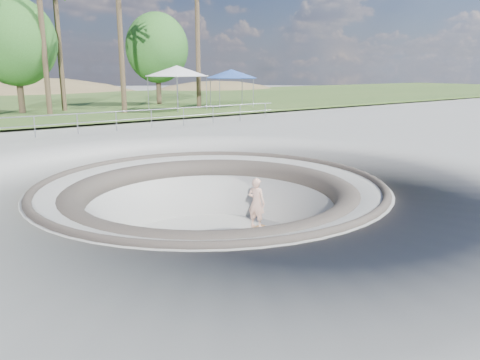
# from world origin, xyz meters

# --- Properties ---
(ground) EXTENTS (180.00, 180.00, 0.00)m
(ground) POSITION_xyz_m (0.00, 0.00, 0.00)
(ground) COLOR #989994
(ground) RESTS_ON ground
(skate_bowl) EXTENTS (14.00, 14.00, 4.10)m
(skate_bowl) POSITION_xyz_m (0.00, 0.00, -1.83)
(skate_bowl) COLOR #989994
(skate_bowl) RESTS_ON ground
(distant_hills) EXTENTS (103.20, 45.00, 28.60)m
(distant_hills) POSITION_xyz_m (3.78, 57.17, -7.02)
(distant_hills) COLOR brown
(distant_hills) RESTS_ON ground
(safety_railing) EXTENTS (25.00, 0.06, 1.03)m
(safety_railing) POSITION_xyz_m (0.00, 12.00, 0.69)
(safety_railing) COLOR gray
(safety_railing) RESTS_ON ground
(skateboard) EXTENTS (0.78, 0.38, 0.08)m
(skateboard) POSITION_xyz_m (1.92, 0.23, -1.84)
(skateboard) COLOR brown
(skateboard) RESTS_ON ground
(skater) EXTENTS (0.59, 0.72, 1.69)m
(skater) POSITION_xyz_m (1.92, 0.23, -0.98)
(skater) COLOR #EAB197
(skater) RESTS_ON skateboard
(canopy_white) EXTENTS (6.28, 6.28, 3.29)m
(canopy_white) POSITION_xyz_m (10.18, 20.12, 3.16)
(canopy_white) COLOR gray
(canopy_white) RESTS_ON ground
(canopy_blue) EXTENTS (5.68, 5.68, 3.02)m
(canopy_blue) POSITION_xyz_m (15.51, 20.62, 2.92)
(canopy_blue) COLOR gray
(canopy_blue) RESTS_ON ground
(bushy_tree_mid) EXTENTS (5.54, 5.04, 8.00)m
(bushy_tree_mid) POSITION_xyz_m (0.22, 24.78, 5.13)
(bushy_tree_mid) COLOR brown
(bushy_tree_mid) RESTS_ON ground
(bushy_tree_right) EXTENTS (5.48, 4.98, 7.91)m
(bushy_tree_right) POSITION_xyz_m (11.97, 26.70, 5.07)
(bushy_tree_right) COLOR brown
(bushy_tree_right) RESTS_ON ground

